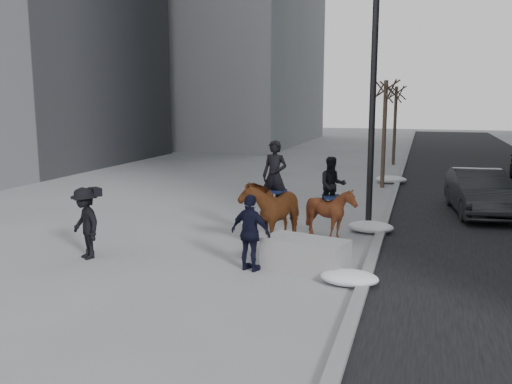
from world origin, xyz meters
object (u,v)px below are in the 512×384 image
(mounted_left, at_px, (273,206))
(mounted_right, at_px, (331,207))
(planter, at_px, (305,255))
(car_near, at_px, (479,192))

(mounted_left, bearing_deg, mounted_right, 33.68)
(planter, relative_size, mounted_right, 0.81)
(mounted_left, bearing_deg, car_near, 45.59)
(planter, relative_size, mounted_left, 0.67)
(mounted_left, xyz_separation_m, mounted_right, (1.40, 0.93, -0.11))
(car_near, relative_size, mounted_left, 1.64)
(car_near, xyz_separation_m, mounted_left, (-5.61, -5.72, 0.29))
(mounted_left, height_order, mounted_right, mounted_left)
(mounted_left, relative_size, mounted_right, 1.21)
(planter, bearing_deg, car_near, 60.89)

